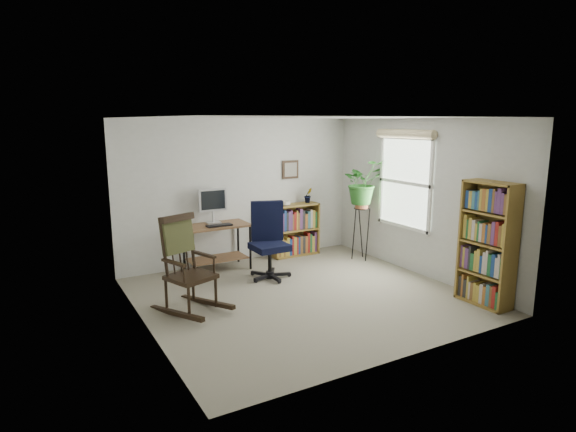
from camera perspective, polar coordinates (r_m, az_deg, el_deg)
floor at (r=6.69m, az=1.72°, el=-9.45°), size 4.20×4.00×0.00m
ceiling at (r=6.26m, az=1.85°, el=11.58°), size 4.20×4.00×0.00m
wall_back at (r=8.11m, az=-5.60°, el=2.96°), size 4.20×0.00×2.40m
wall_front at (r=4.81m, az=14.30°, el=-3.11°), size 4.20×0.00×2.40m
wall_left at (r=5.58m, az=-16.95°, el=-1.27°), size 0.00×4.00×2.40m
wall_right at (r=7.65m, az=15.34°, el=2.11°), size 0.00×4.00×2.40m
window at (r=7.81m, az=13.65°, el=3.86°), size 0.12×1.20×1.50m
desk at (r=7.79m, az=-8.40°, el=-3.68°), size 1.03×0.57×0.74m
monitor at (r=7.78m, az=-8.91°, el=1.18°), size 0.46×0.16×0.56m
keyboard at (r=7.60m, az=-8.15°, el=-1.10°), size 0.40×0.15×0.02m
office_chair at (r=7.25m, az=-2.19°, el=-2.94°), size 0.81×0.81×1.18m
rocking_chair at (r=6.11m, az=-11.49°, el=-5.57°), size 0.97×1.22×1.24m
low_bookshelf at (r=8.52m, az=0.81°, el=-1.64°), size 0.88×0.29×0.92m
tall_bookshelf at (r=6.69m, az=22.57°, el=-3.08°), size 0.30×0.71×1.61m
plant_stand at (r=8.34m, az=8.63°, el=-1.60°), size 0.38×0.38×1.05m
spider_plant at (r=8.16m, az=8.87°, el=6.49°), size 1.69×1.88×1.47m
potted_plant_small at (r=8.57m, az=2.40°, el=1.94°), size 0.13×0.24×0.11m
framed_picture at (r=8.48m, az=0.32°, el=5.52°), size 0.32×0.04×0.32m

